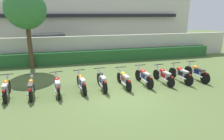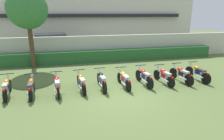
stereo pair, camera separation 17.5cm
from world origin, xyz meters
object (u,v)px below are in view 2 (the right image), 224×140
object	(u,v)px
parked_car	(53,44)
motorcycle_in_row_1	(31,87)
motorcycle_in_row_9	(198,73)
motorcycle_in_row_0	(7,87)
motorcycle_in_row_2	(57,85)
motorcycle_in_row_4	(102,80)
motorcycle_in_row_6	(144,77)
motorcycle_in_row_3	(81,82)
motorcycle_in_row_7	(164,76)
motorcycle_in_row_5	(124,79)
motorcycle_in_row_8	(181,74)
tree_near_inspector	(27,10)

from	to	relation	value
parked_car	motorcycle_in_row_1	distance (m)	9.62
motorcycle_in_row_9	motorcycle_in_row_0	bearing A→B (deg)	86.00
motorcycle_in_row_2	motorcycle_in_row_4	bearing A→B (deg)	-91.71
parked_car	motorcycle_in_row_1	world-z (taller)	parked_car
motorcycle_in_row_0	motorcycle_in_row_6	bearing A→B (deg)	-96.96
motorcycle_in_row_3	motorcycle_in_row_7	world-z (taller)	motorcycle_in_row_3
motorcycle_in_row_5	motorcycle_in_row_7	distance (m)	2.22
motorcycle_in_row_3	motorcycle_in_row_4	xyz separation A→B (m)	(1.01, 0.02, 0.01)
motorcycle_in_row_5	motorcycle_in_row_9	xyz separation A→B (m)	(4.31, 0.04, 0.02)
motorcycle_in_row_5	motorcycle_in_row_7	bearing A→B (deg)	-93.92
motorcycle_in_row_3	motorcycle_in_row_6	size ratio (longest dim) A/B	0.97
motorcycle_in_row_5	motorcycle_in_row_9	distance (m)	4.32
parked_car	motorcycle_in_row_5	xyz separation A→B (m)	(3.97, -9.50, -0.50)
motorcycle_in_row_6	motorcycle_in_row_9	distance (m)	3.19
motorcycle_in_row_1	motorcycle_in_row_6	bearing A→B (deg)	-91.73
motorcycle_in_row_0	motorcycle_in_row_1	distance (m)	1.08
motorcycle_in_row_6	motorcycle_in_row_8	size ratio (longest dim) A/B	0.98
motorcycle_in_row_9	motorcycle_in_row_2	bearing A→B (deg)	87.20
motorcycle_in_row_2	motorcycle_in_row_0	bearing A→B (deg)	80.77
motorcycle_in_row_4	motorcycle_in_row_7	size ratio (longest dim) A/B	1.01
motorcycle_in_row_7	motorcycle_in_row_3	bearing A→B (deg)	83.33
motorcycle_in_row_3	motorcycle_in_row_5	world-z (taller)	motorcycle_in_row_3
parked_car	motorcycle_in_row_1	size ratio (longest dim) A/B	2.66
motorcycle_in_row_0	motorcycle_in_row_8	distance (m)	8.73
motorcycle_in_row_1	motorcycle_in_row_8	world-z (taller)	motorcycle_in_row_8
motorcycle_in_row_5	motorcycle_in_row_6	distance (m)	1.12
motorcycle_in_row_6	motorcycle_in_row_9	world-z (taller)	same
motorcycle_in_row_8	motorcycle_in_row_5	bearing A→B (deg)	83.91
motorcycle_in_row_5	motorcycle_in_row_2	bearing A→B (deg)	87.85
motorcycle_in_row_5	motorcycle_in_row_3	bearing A→B (deg)	85.89
motorcycle_in_row_4	tree_near_inspector	bearing A→B (deg)	35.71
motorcycle_in_row_1	motorcycle_in_row_3	size ratio (longest dim) A/B	0.96
parked_car	motorcycle_in_row_9	world-z (taller)	parked_car
motorcycle_in_row_1	motorcycle_in_row_4	size ratio (longest dim) A/B	0.94
motorcycle_in_row_6	motorcycle_in_row_7	bearing A→B (deg)	-97.98
motorcycle_in_row_2	motorcycle_in_row_9	size ratio (longest dim) A/B	0.96
motorcycle_in_row_0	motorcycle_in_row_9	world-z (taller)	motorcycle_in_row_9
motorcycle_in_row_4	motorcycle_in_row_8	world-z (taller)	motorcycle_in_row_8
motorcycle_in_row_6	motorcycle_in_row_5	bearing A→B (deg)	87.50
motorcycle_in_row_0	motorcycle_in_row_4	size ratio (longest dim) A/B	1.00
motorcycle_in_row_4	motorcycle_in_row_1	bearing A→B (deg)	89.57
tree_near_inspector	motorcycle_in_row_7	bearing A→B (deg)	-34.44
motorcycle_in_row_1	motorcycle_in_row_9	bearing A→B (deg)	-92.32
tree_near_inspector	motorcycle_in_row_3	world-z (taller)	tree_near_inspector
tree_near_inspector	motorcycle_in_row_7	distance (m)	9.45
motorcycle_in_row_9	motorcycle_in_row_8	bearing A→B (deg)	88.11
motorcycle_in_row_4	motorcycle_in_row_5	world-z (taller)	motorcycle_in_row_4
motorcycle_in_row_7	motorcycle_in_row_9	world-z (taller)	motorcycle_in_row_9
motorcycle_in_row_3	motorcycle_in_row_2	bearing A→B (deg)	88.23
parked_car	motorcycle_in_row_3	bearing A→B (deg)	-86.43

